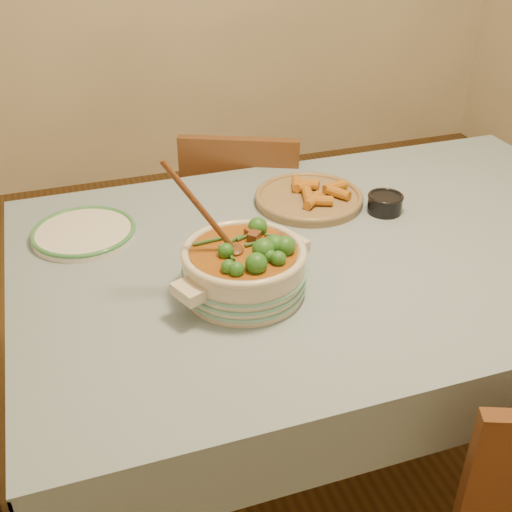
% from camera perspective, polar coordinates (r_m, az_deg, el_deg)
% --- Properties ---
extents(floor, '(4.50, 4.50, 0.00)m').
position_cam_1_polar(floor, '(2.16, 6.43, -16.44)').
color(floor, '#452B13').
rests_on(floor, ground).
extents(dining_table, '(1.68, 1.08, 0.76)m').
position_cam_1_polar(dining_table, '(1.73, 7.74, -1.60)').
color(dining_table, brown).
rests_on(dining_table, floor).
extents(stew_casserole, '(0.36, 0.36, 0.34)m').
position_cam_1_polar(stew_casserole, '(1.45, -1.10, -0.87)').
color(stew_casserole, beige).
rests_on(stew_casserole, dining_table).
extents(white_plate, '(0.33, 0.33, 0.02)m').
position_cam_1_polar(white_plate, '(1.75, -15.07, 2.04)').
color(white_plate, silver).
rests_on(white_plate, dining_table).
extents(condiment_bowl, '(0.13, 0.13, 0.05)m').
position_cam_1_polar(condiment_bowl, '(1.85, 11.40, 4.70)').
color(condiment_bowl, black).
rests_on(condiment_bowl, dining_table).
extents(fried_plate, '(0.31, 0.31, 0.05)m').
position_cam_1_polar(fried_plate, '(1.87, 4.73, 5.30)').
color(fried_plate, olive).
rests_on(fried_plate, dining_table).
extents(chair_far, '(0.52, 0.52, 0.85)m').
position_cam_1_polar(chair_far, '(2.34, -1.16, 2.93)').
color(chair_far, brown).
rests_on(chair_far, floor).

